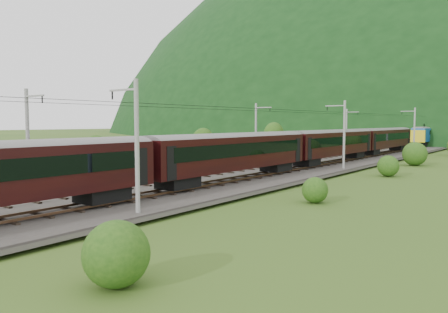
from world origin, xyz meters
The scene contains 14 objects.
ground centered at (0.00, 0.00, 0.00)m, with size 600.00×600.00×0.00m, color #33541A.
railbed centered at (0.00, 10.00, 0.15)m, with size 14.00×220.00×0.30m, color #38332D.
track_left centered at (-2.40, 10.00, 0.37)m, with size 2.40×220.00×0.27m.
track_right centered at (2.40, 10.00, 0.37)m, with size 2.40×220.00×0.27m.
catenary_left centered at (-6.12, 32.00, 4.50)m, with size 2.54×192.28×8.00m.
catenary_right centered at (6.12, 32.00, 4.50)m, with size 2.54×192.28×8.00m.
overhead_wires centered at (0.00, 10.00, 7.10)m, with size 4.83×198.00×0.03m.
mountain_ridge centered at (-120.00, 300.00, 0.00)m, with size 336.00×280.00×132.00m, color black.
train centered at (2.40, 26.19, 3.51)m, with size 2.96×141.05×5.14m.
hazard_post_near centered at (-0.13, 57.18, 1.01)m, with size 0.15×0.15×1.43m, color red.
hazard_post_far centered at (0.49, 62.39, 1.03)m, with size 0.16×0.16×1.46m, color red.
signal centered at (-3.93, 69.23, 1.74)m, with size 0.27×0.27×2.45m.
vegetation_left centered at (-13.18, 17.29, 2.18)m, with size 12.07×144.16×5.80m.
vegetation_right centered at (12.41, 27.39, 1.32)m, with size 5.52×110.67×3.21m.
Camera 1 is at (26.02, -17.51, 5.74)m, focal length 35.00 mm.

